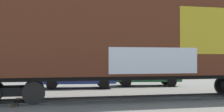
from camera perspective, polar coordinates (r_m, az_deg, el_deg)
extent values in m
plane|color=slate|center=(14.37, 6.86, -7.88)|extent=(260.00, 260.00, 0.00)
cube|color=#4C4742|center=(13.56, 6.27, -8.16)|extent=(60.00, 0.28, 0.08)
cube|color=#4C4742|center=(14.91, 4.38, -7.47)|extent=(60.00, 0.28, 0.08)
cube|color=#423323|center=(13.51, -17.27, -8.18)|extent=(0.25, 2.50, 0.07)
cube|color=#5B2B19|center=(14.16, 5.27, 4.09)|extent=(17.45, 2.77, 3.73)
cube|color=gold|center=(14.35, 19.47, 4.44)|extent=(3.84, 0.04, 2.05)
cube|color=silver|center=(12.87, 7.89, -0.84)|extent=(3.92, 0.04, 1.10)
cube|color=black|center=(14.14, 5.27, -3.88)|extent=(17.10, 1.55, 0.20)
cube|color=black|center=(13.47, -18.01, -6.17)|extent=(2.10, 1.23, 0.36)
cylinder|color=black|center=(12.72, -14.43, -6.74)|extent=(0.92, 0.12, 0.92)
cylinder|color=black|center=(14.15, -14.33, -6.11)|extent=(0.92, 0.12, 0.92)
cylinder|color=black|center=(16.93, 19.91, -5.18)|extent=(0.92, 0.12, 0.92)
cylinder|color=silver|center=(24.40, -6.09, 5.85)|extent=(0.12, 0.12, 9.12)
cube|color=silver|center=(70.18, -9.30, 2.05)|extent=(133.31, 29.37, 10.07)
cube|color=#8C725B|center=(69.61, 14.17, 7.54)|extent=(6.91, 5.49, 3.13)
cone|color=#193D23|center=(62.88, -10.39, 9.14)|extent=(2.37, 2.37, 4.74)
cone|color=#193D23|center=(71.57, 12.35, 7.91)|extent=(2.31, 2.31, 4.62)
cone|color=#193D23|center=(64.96, -11.03, 8.61)|extent=(2.12, 2.12, 4.25)
cube|color=navy|center=(19.37, -6.37, -4.06)|extent=(4.76, 2.24, 0.66)
cube|color=#2D333D|center=(19.34, -6.90, -2.08)|extent=(2.43, 1.82, 0.68)
cylinder|color=black|center=(20.32, -1.98, -4.84)|extent=(0.66, 0.29, 0.64)
cylinder|color=black|center=(18.65, -1.51, -5.22)|extent=(0.66, 0.29, 0.64)
cylinder|color=black|center=(20.27, -10.85, -4.84)|extent=(0.66, 0.29, 0.64)
cylinder|color=black|center=(18.60, -11.17, -5.22)|extent=(0.66, 0.29, 0.64)
cube|color=#1E5933|center=(21.06, 6.46, -3.84)|extent=(4.65, 2.37, 0.62)
cube|color=#2D333D|center=(21.00, 5.97, -2.18)|extent=(2.15, 1.83, 0.60)
cylinder|color=black|center=(22.23, 9.87, -4.46)|extent=(0.67, 0.31, 0.64)
cylinder|color=black|center=(20.64, 11.05, -4.76)|extent=(0.67, 0.31, 0.64)
cylinder|color=black|center=(21.66, 2.09, -4.57)|extent=(0.67, 0.31, 0.64)
cylinder|color=black|center=(20.02, 2.68, -4.90)|extent=(0.67, 0.31, 0.64)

